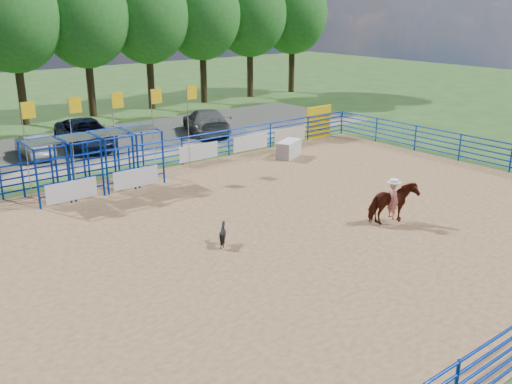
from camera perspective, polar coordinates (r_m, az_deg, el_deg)
ground at (r=20.73m, az=0.11°, el=-4.50°), size 120.00×120.00×0.00m
arena_dirt at (r=20.72m, az=0.11°, el=-4.48°), size 30.00×20.00×0.02m
gravel_strip at (r=35.01m, az=-17.61°, el=4.19°), size 40.00×10.00×0.01m
announcer_table at (r=31.33m, az=3.30°, el=4.32°), size 1.88×1.43×0.91m
horse_and_rider at (r=22.25m, az=13.52°, el=-0.87°), size 2.05×1.31×2.48m
calf at (r=19.93m, az=-3.34°, el=-4.23°), size 0.78×0.72×0.78m
car_b at (r=33.68m, az=-21.28°, el=4.37°), size 1.61×3.92×1.26m
car_c at (r=35.02m, az=-16.70°, el=5.63°), size 3.50×6.08×1.60m
car_d at (r=37.22m, az=-5.01°, el=7.04°), size 3.99×5.92×1.59m
perimeter_fence at (r=20.45m, az=0.11°, el=-2.56°), size 30.10×20.10×1.50m
chute_assembly at (r=26.66m, az=-15.15°, el=2.94°), size 19.32×2.41×4.20m
treeline at (r=42.62m, az=-23.28°, el=16.23°), size 56.40×6.40×11.24m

